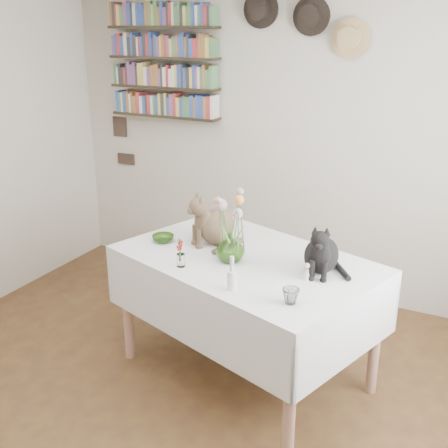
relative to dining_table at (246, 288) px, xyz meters
The scene contains 14 objects.
room 1.12m from the dining_table, 106.12° to the right, with size 4.08×4.58×2.58m.
dining_table is the anchor object (origin of this frame).
tabby_cat 0.49m from the dining_table, 152.30° to the left, with size 0.23×0.30×0.35m, color brown, non-canonical shape.
black_cat 0.58m from the dining_table, ahead, with size 0.21×0.27×0.31m, color black, non-canonical shape.
flower_vase 0.31m from the dining_table, 124.61° to the right, with size 0.17×0.17×0.18m, color #6FAF3D.
green_bowl 0.63m from the dining_table, behind, with size 0.14×0.14×0.04m, color #6FAF3D.
drinking_glass 0.66m from the dining_table, 44.19° to the right, with size 0.09×0.09×0.08m, color white.
candlestick 0.51m from the dining_table, 75.49° to the right, with size 0.05×0.05×0.19m.
berry_jar 0.50m from the dining_table, 134.77° to the right, with size 0.05×0.05×0.19m.
porcelain_figurine 0.51m from the dining_table, 16.81° to the right, with size 0.05×0.05×0.10m.
flower_bouquet 0.55m from the dining_table, 127.29° to the right, with size 0.17×0.13×0.39m.
bookshelf_unit 2.23m from the dining_table, 136.78° to the left, with size 1.00×0.16×0.91m.
wall_hats 2.03m from the dining_table, 96.11° to the left, with size 0.98×0.09×0.48m.
wall_art_plaques 2.37m from the dining_table, 144.51° to the left, with size 0.21×0.02×0.44m.
Camera 1 is at (1.54, -1.96, 2.16)m, focal length 45.00 mm.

